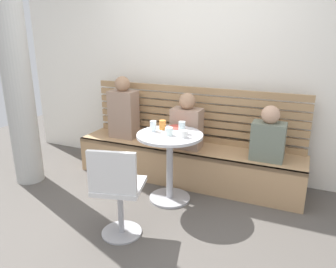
{
  "coord_description": "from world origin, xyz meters",
  "views": [
    {
      "loc": [
        1.26,
        -2.18,
        1.74
      ],
      "look_at": [
        0.0,
        0.66,
        0.75
      ],
      "focal_mm": 34.56,
      "sensor_mm": 36.0,
      "label": 1
    }
  ],
  "objects_px": {
    "plate_small": "(176,127)",
    "cup_glass_tall": "(182,127)",
    "person_child_middle": "(268,136)",
    "person_child_left": "(187,124)",
    "white_chair": "(117,190)",
    "cup_ceramic_white": "(184,134)",
    "booth_bench": "(186,163)",
    "cup_glass_short": "(169,131)",
    "person_adult": "(123,110)",
    "cup_tumbler_orange": "(163,125)",
    "cup_water_clear": "(153,126)",
    "cafe_table": "(170,154)"
  },
  "relations": [
    {
      "from": "cup_glass_short",
      "to": "booth_bench",
      "type": "bearing_deg",
      "value": 91.45
    },
    {
      "from": "cup_glass_tall",
      "to": "plate_small",
      "type": "distance_m",
      "value": 0.2
    },
    {
      "from": "person_child_middle",
      "to": "cup_tumbler_orange",
      "type": "bearing_deg",
      "value": -161.6
    },
    {
      "from": "cafe_table",
      "to": "cup_glass_tall",
      "type": "distance_m",
      "value": 0.31
    },
    {
      "from": "booth_bench",
      "to": "cup_ceramic_white",
      "type": "height_order",
      "value": "cup_ceramic_white"
    },
    {
      "from": "person_child_left",
      "to": "plate_small",
      "type": "distance_m",
      "value": 0.23
    },
    {
      "from": "cup_ceramic_white",
      "to": "plate_small",
      "type": "bearing_deg",
      "value": 125.24
    },
    {
      "from": "white_chair",
      "to": "cafe_table",
      "type": "bearing_deg",
      "value": 80.98
    },
    {
      "from": "white_chair",
      "to": "person_child_middle",
      "type": "height_order",
      "value": "person_child_middle"
    },
    {
      "from": "person_child_left",
      "to": "cup_glass_tall",
      "type": "bearing_deg",
      "value": -76.96
    },
    {
      "from": "cup_ceramic_white",
      "to": "cup_glass_short",
      "type": "relative_size",
      "value": 1.0
    },
    {
      "from": "booth_bench",
      "to": "cup_glass_tall",
      "type": "distance_m",
      "value": 0.72
    },
    {
      "from": "cup_ceramic_white",
      "to": "cafe_table",
      "type": "bearing_deg",
      "value": 165.89
    },
    {
      "from": "booth_bench",
      "to": "cafe_table",
      "type": "height_order",
      "value": "cafe_table"
    },
    {
      "from": "booth_bench",
      "to": "cup_tumbler_orange",
      "type": "height_order",
      "value": "cup_tumbler_orange"
    },
    {
      "from": "cup_glass_tall",
      "to": "white_chair",
      "type": "bearing_deg",
      "value": -104.22
    },
    {
      "from": "person_adult",
      "to": "cup_glass_tall",
      "type": "distance_m",
      "value": 1.06
    },
    {
      "from": "white_chair",
      "to": "cup_ceramic_white",
      "type": "bearing_deg",
      "value": 68.95
    },
    {
      "from": "person_child_left",
      "to": "cup_glass_short",
      "type": "distance_m",
      "value": 0.51
    },
    {
      "from": "cup_tumbler_orange",
      "to": "white_chair",
      "type": "bearing_deg",
      "value": -89.69
    },
    {
      "from": "cup_tumbler_orange",
      "to": "person_child_left",
      "type": "bearing_deg",
      "value": 67.53
    },
    {
      "from": "booth_bench",
      "to": "cup_ceramic_white",
      "type": "bearing_deg",
      "value": -72.3
    },
    {
      "from": "person_child_middle",
      "to": "person_child_left",
      "type": "bearing_deg",
      "value": 180.0
    },
    {
      "from": "cup_glass_tall",
      "to": "cup_water_clear",
      "type": "relative_size",
      "value": 1.09
    },
    {
      "from": "person_child_middle",
      "to": "booth_bench",
      "type": "bearing_deg",
      "value": 177.83
    },
    {
      "from": "cup_glass_tall",
      "to": "cup_glass_short",
      "type": "xyz_separation_m",
      "value": [
        -0.09,
        -0.12,
        -0.02
      ]
    },
    {
      "from": "cup_glass_short",
      "to": "cup_water_clear",
      "type": "xyz_separation_m",
      "value": [
        -0.21,
        0.06,
        0.02
      ]
    },
    {
      "from": "white_chair",
      "to": "cup_water_clear",
      "type": "distance_m",
      "value": 0.9
    },
    {
      "from": "white_chair",
      "to": "cup_ceramic_white",
      "type": "height_order",
      "value": "white_chair"
    },
    {
      "from": "booth_bench",
      "to": "cup_ceramic_white",
      "type": "xyz_separation_m",
      "value": [
        0.17,
        -0.54,
        0.55
      ]
    },
    {
      "from": "person_adult",
      "to": "plate_small",
      "type": "height_order",
      "value": "person_adult"
    },
    {
      "from": "cafe_table",
      "to": "cup_glass_short",
      "type": "xyz_separation_m",
      "value": [
        0.01,
        -0.04,
        0.26
      ]
    },
    {
      "from": "plate_small",
      "to": "cup_glass_tall",
      "type": "bearing_deg",
      "value": -49.56
    },
    {
      "from": "person_child_left",
      "to": "cup_glass_tall",
      "type": "relative_size",
      "value": 5.38
    },
    {
      "from": "cafe_table",
      "to": "plate_small",
      "type": "relative_size",
      "value": 4.35
    },
    {
      "from": "cup_ceramic_white",
      "to": "cup_water_clear",
      "type": "distance_m",
      "value": 0.37
    },
    {
      "from": "booth_bench",
      "to": "white_chair",
      "type": "xyz_separation_m",
      "value": [
        -0.12,
        -1.31,
        0.24
      ]
    },
    {
      "from": "cup_tumbler_orange",
      "to": "plate_small",
      "type": "xyz_separation_m",
      "value": [
        0.11,
        0.12,
        -0.04
      ]
    },
    {
      "from": "white_chair",
      "to": "booth_bench",
      "type": "bearing_deg",
      "value": 84.64
    },
    {
      "from": "person_child_left",
      "to": "plate_small",
      "type": "relative_size",
      "value": 3.8
    },
    {
      "from": "person_adult",
      "to": "person_child_middle",
      "type": "distance_m",
      "value": 1.78
    },
    {
      "from": "cup_tumbler_orange",
      "to": "person_adult",
      "type": "bearing_deg",
      "value": 150.89
    },
    {
      "from": "cup_water_clear",
      "to": "person_child_left",
      "type": "bearing_deg",
      "value": 64.83
    },
    {
      "from": "plate_small",
      "to": "white_chair",
      "type": "bearing_deg",
      "value": -95.46
    },
    {
      "from": "person_child_left",
      "to": "plate_small",
      "type": "xyz_separation_m",
      "value": [
        -0.04,
        -0.23,
        0.02
      ]
    },
    {
      "from": "person_child_middle",
      "to": "cup_tumbler_orange",
      "type": "xyz_separation_m",
      "value": [
        -1.05,
        -0.35,
        0.1
      ]
    },
    {
      "from": "cup_glass_tall",
      "to": "cup_glass_short",
      "type": "relative_size",
      "value": 1.5
    },
    {
      "from": "person_child_left",
      "to": "white_chair",
      "type": "bearing_deg",
      "value": -96.24
    },
    {
      "from": "cup_ceramic_white",
      "to": "person_child_left",
      "type": "bearing_deg",
      "value": 107.15
    },
    {
      "from": "white_chair",
      "to": "cup_ceramic_white",
      "type": "xyz_separation_m",
      "value": [
        0.3,
        0.77,
        0.31
      ]
    }
  ]
}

